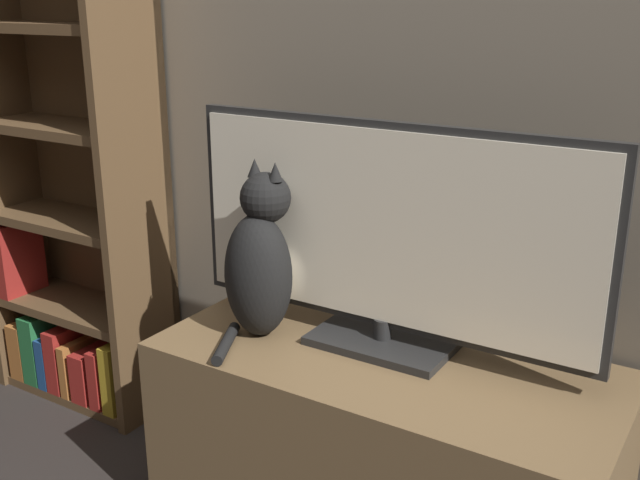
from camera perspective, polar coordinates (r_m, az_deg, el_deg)
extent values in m
cube|color=#756B5B|center=(1.87, 10.05, 17.29)|extent=(4.80, 0.05, 2.60)
cube|color=brown|center=(1.92, 4.75, -15.69)|extent=(1.10, 0.51, 0.51)
cube|color=black|center=(1.85, 4.76, -7.71)|extent=(0.34, 0.20, 0.02)
cylinder|color=black|center=(1.83, 4.79, -6.73)|extent=(0.04, 0.04, 0.05)
cube|color=black|center=(1.75, 5.13, 0.97)|extent=(1.05, 0.02, 0.50)
cube|color=silver|center=(1.74, 4.91, 0.86)|extent=(1.01, 0.01, 0.46)
ellipsoid|color=black|center=(1.85, -4.72, -2.71)|extent=(0.20, 0.18, 0.31)
ellipsoid|color=silver|center=(1.89, -3.47, -2.70)|extent=(0.10, 0.07, 0.17)
sphere|color=black|center=(1.81, -4.18, 3.23)|extent=(0.14, 0.14, 0.13)
cone|color=black|center=(1.82, -5.00, 5.52)|extent=(0.04, 0.04, 0.04)
cone|color=black|center=(1.77, -3.43, 5.22)|extent=(0.04, 0.04, 0.04)
cylinder|color=black|center=(1.83, -7.17, -7.82)|extent=(0.11, 0.18, 0.03)
cube|color=brown|center=(2.76, -22.64, 5.32)|extent=(0.03, 0.28, 1.55)
cube|color=brown|center=(2.31, -13.87, 3.94)|extent=(0.03, 0.28, 1.55)
cube|color=brown|center=(2.61, -16.55, 5.28)|extent=(0.63, 0.03, 1.55)
cube|color=brown|center=(2.79, -17.09, -10.63)|extent=(0.57, 0.25, 0.03)
cube|color=brown|center=(2.67, -17.68, -4.86)|extent=(0.57, 0.25, 0.03)
cube|color=brown|center=(2.57, -18.31, 1.41)|extent=(0.57, 0.25, 0.03)
cube|color=brown|center=(2.50, -18.99, 8.08)|extent=(0.57, 0.25, 0.03)
cube|color=brown|center=(2.47, -19.72, 15.01)|extent=(0.57, 0.25, 0.03)
cube|color=#AD662D|center=(2.90, -20.54, -7.34)|extent=(0.07, 0.22, 0.20)
cube|color=#236B38|center=(2.82, -20.11, -7.51)|extent=(0.07, 0.17, 0.24)
cube|color=navy|center=(2.80, -18.81, -8.25)|extent=(0.04, 0.22, 0.18)
cube|color=maroon|center=(2.74, -18.55, -8.38)|extent=(0.06, 0.17, 0.22)
cube|color=#AD662D|center=(2.71, -17.65, -9.02)|extent=(0.03, 0.18, 0.18)
cube|color=maroon|center=(2.67, -16.59, -9.54)|extent=(0.07, 0.18, 0.17)
cube|color=maroon|center=(2.61, -15.46, -9.68)|extent=(0.04, 0.19, 0.20)
cube|color=#B79323|center=(2.57, -14.17, -9.58)|extent=(0.05, 0.23, 0.23)
cube|color=maroon|center=(2.78, -21.86, -1.28)|extent=(0.04, 0.17, 0.25)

